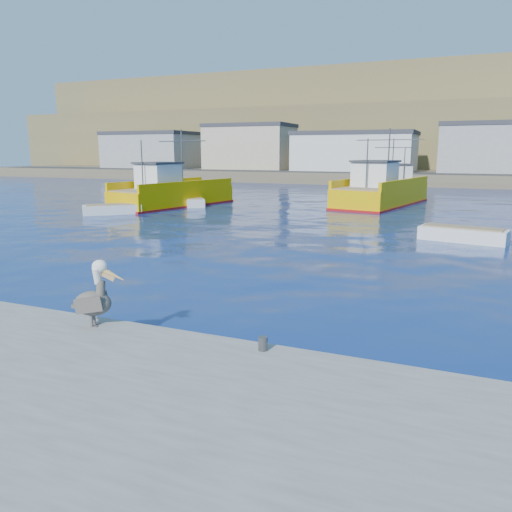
{
  "coord_description": "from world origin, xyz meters",
  "views": [
    {
      "loc": [
        6.73,
        -12.62,
        4.63
      ],
      "look_at": [
        0.37,
        2.45,
        1.2
      ],
      "focal_mm": 35.0,
      "sensor_mm": 36.0,
      "label": 1
    }
  ],
  "objects": [
    {
      "name": "pelican",
      "position": [
        -1.31,
        -3.54,
        1.2
      ],
      "size": [
        1.29,
        0.83,
        1.63
      ],
      "color": "#595451",
      "rests_on": "dock"
    },
    {
      "name": "skiff_extra",
      "position": [
        -15.29,
        25.47,
        0.29
      ],
      "size": [
        3.67,
        4.29,
        0.92
      ],
      "color": "silver",
      "rests_on": "ground"
    },
    {
      "name": "ground",
      "position": [
        0.0,
        0.0,
        0.0
      ],
      "size": [
        260.0,
        260.0,
        0.0
      ],
      "primitive_type": "plane",
      "color": "#071654",
      "rests_on": "ground"
    },
    {
      "name": "boat_orange",
      "position": [
        -0.76,
        45.13,
        1.03
      ],
      "size": [
        6.72,
        8.69,
        6.07
      ],
      "color": "orange",
      "rests_on": "ground"
    },
    {
      "name": "trawler_yellow_b",
      "position": [
        -0.25,
        31.93,
        1.13
      ],
      "size": [
        6.83,
        13.51,
        6.72
      ],
      "color": "#E4AA00",
      "rests_on": "ground"
    },
    {
      "name": "far_shore",
      "position": [
        0.0,
        109.2,
        8.98
      ],
      "size": [
        200.0,
        81.0,
        24.0
      ],
      "color": "brown",
      "rests_on": "ground"
    },
    {
      "name": "skiff_mid",
      "position": [
        6.7,
        15.46,
        0.3
      ],
      "size": [
        4.55,
        2.36,
        0.94
      ],
      "color": "silver",
      "rests_on": "ground"
    },
    {
      "name": "dock_bollards",
      "position": [
        0.6,
        -3.4,
        0.65
      ],
      "size": [
        36.2,
        0.2,
        0.3
      ],
      "color": "#4C4C4C",
      "rests_on": "dock"
    },
    {
      "name": "skiff_left",
      "position": [
        -17.91,
        17.76,
        0.29
      ],
      "size": [
        4.08,
        3.98,
        0.92
      ],
      "color": "silver",
      "rests_on": "ground"
    },
    {
      "name": "trawler_yellow_a",
      "position": [
        -16.72,
        24.2,
        1.07
      ],
      "size": [
        6.29,
        12.4,
        6.58
      ],
      "color": "#E4AA00",
      "rests_on": "ground"
    }
  ]
}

